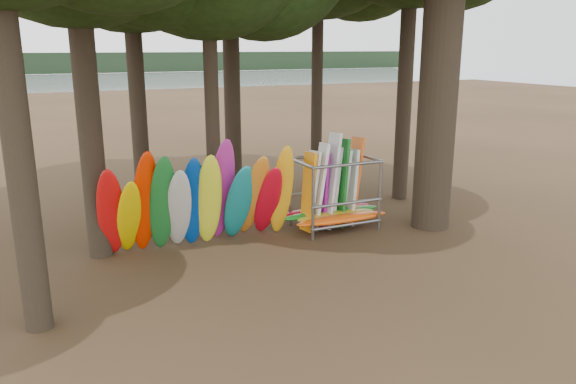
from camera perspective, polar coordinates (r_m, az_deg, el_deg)
name	(u,v)px	position (r m, az deg, el deg)	size (l,w,h in m)	color
ground	(323,256)	(14.66, 3.54, -6.53)	(120.00, 120.00, 0.00)	#47331E
lake	(87,91)	(72.51, -19.72, 9.60)	(160.00, 160.00, 0.00)	gray
far_shore	(61,63)	(122.25, -22.10, 12.04)	(160.00, 4.00, 4.00)	black
kayak_row	(202,202)	(15.02, -8.69, -0.99)	(5.36, 1.95, 3.13)	red
storage_rack	(334,196)	(16.67, 4.69, -0.37)	(3.24, 1.54, 2.86)	slate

